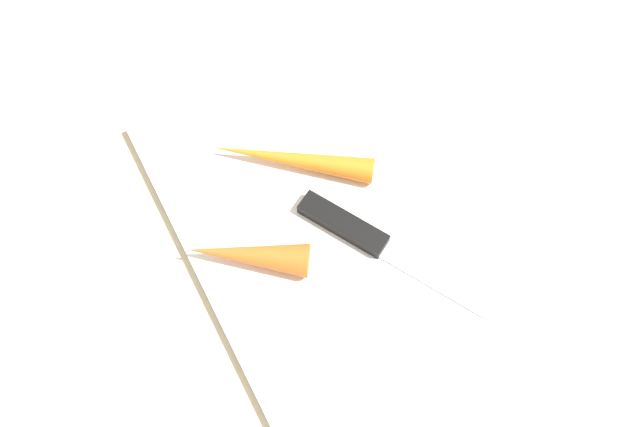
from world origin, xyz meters
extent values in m
plane|color=#C6B793|center=(0.00, 0.00, 0.00)|extent=(1.40, 1.40, 0.00)
cube|color=white|center=(0.00, 0.00, 0.01)|extent=(0.36, 0.26, 0.01)
cube|color=#B7B7BC|center=(0.11, 0.06, 0.01)|extent=(0.10, 0.07, 0.00)
cube|color=black|center=(0.02, 0.01, 0.02)|extent=(0.09, 0.06, 0.01)
cone|color=orange|center=(-0.06, 0.00, 0.02)|extent=(0.12, 0.14, 0.03)
cone|color=orange|center=(0.01, -0.08, 0.03)|extent=(0.09, 0.11, 0.03)
camera|label=1|loc=(0.23, -0.13, 0.59)|focal=37.00mm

